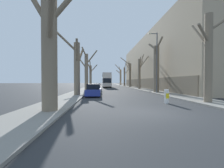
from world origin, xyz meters
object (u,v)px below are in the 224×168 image
object	(u,v)px
street_tree_left_3	(90,75)
street_tree_right_4	(125,76)
street_tree_right_2	(140,72)
double_decker_bus	(107,79)
street_tree_left_0	(50,44)
lamp_post	(156,60)
parked_car_2	(96,87)
traffic_bollard	(167,96)
street_tree_right_3	(130,73)
parked_car_0	(93,91)
street_tree_left_1	(77,67)
parked_car_3	(97,86)
street_tree_right_1	(156,67)
street_tree_right_0	(209,55)
street_tree_right_5	(120,76)
parked_car_1	(95,89)
street_tree_left_2	(86,70)

from	to	relation	value
street_tree_left_3	street_tree_right_4	size ratio (longest dim) A/B	0.82
street_tree_right_2	double_decker_bus	bearing A→B (deg)	120.03
street_tree_left_0	street_tree_left_3	bearing A→B (deg)	90.04
street_tree_left_3	lamp_post	distance (m)	23.16
parked_car_2	traffic_bollard	bearing A→B (deg)	-69.88
street_tree_right_3	parked_car_0	size ratio (longest dim) A/B	2.29
street_tree_left_1	parked_car_0	size ratio (longest dim) A/B	1.94
street_tree_left_0	parked_car_0	size ratio (longest dim) A/B	1.99
double_decker_bus	parked_car_2	distance (m)	17.20
parked_car_0	parked_car_3	world-z (taller)	parked_car_0
street_tree_left_3	street_tree_right_1	distance (m)	21.75
street_tree_right_0	street_tree_right_4	distance (m)	44.54
street_tree_right_3	parked_car_3	xyz separation A→B (m)	(-9.70, -10.83, -3.58)
street_tree_left_1	street_tree_right_5	size ratio (longest dim) A/B	0.81
parked_car_1	lamp_post	xyz separation A→B (m)	(9.11, -1.97, 4.35)
street_tree_left_2	parked_car_0	size ratio (longest dim) A/B	2.05
traffic_bollard	street_tree_left_1	bearing A→B (deg)	140.58
street_tree_right_4	parked_car_3	xyz separation A→B (m)	(-9.82, -21.54, -3.29)
street_tree_left_2	traffic_bollard	world-z (taller)	street_tree_left_2
street_tree_right_2	parked_car_2	world-z (taller)	street_tree_right_2
street_tree_right_4	parked_car_2	bearing A→B (deg)	-110.16
street_tree_right_0	parked_car_3	xyz separation A→B (m)	(-9.85, 23.00, -3.36)
street_tree_right_2	street_tree_right_4	bearing A→B (deg)	90.01
parked_car_3	street_tree_left_3	bearing A→B (deg)	105.88
street_tree_left_0	street_tree_right_1	world-z (taller)	street_tree_right_1
street_tree_left_2	parked_car_0	xyz separation A→B (m)	(2.01, -11.71, -3.34)
street_tree_left_0	lamp_post	xyz separation A→B (m)	(11.12, 12.69, 0.94)
street_tree_left_1	parked_car_2	distance (m)	11.12
double_decker_bus	parked_car_3	bearing A→B (deg)	-102.51
parked_car_1	parked_car_0	bearing A→B (deg)	-90.00
street_tree_left_1	parked_car_1	world-z (taller)	street_tree_left_1
street_tree_right_2	lamp_post	size ratio (longest dim) A/B	0.92
parked_car_2	parked_car_1	bearing A→B (deg)	-90.00
street_tree_right_5	parked_car_1	distance (m)	45.94
parked_car_2	parked_car_0	bearing A→B (deg)	-90.00
street_tree_right_2	street_tree_right_5	bearing A→B (deg)	90.22
street_tree_left_1	street_tree_left_3	distance (m)	22.84
street_tree_right_3	street_tree_left_2	bearing A→B (deg)	-127.26
street_tree_left_3	street_tree_right_2	distance (m)	14.29
street_tree_right_3	parked_car_2	size ratio (longest dim) A/B	2.27
street_tree_left_0	street_tree_right_5	distance (m)	60.56
street_tree_left_1	street_tree_right_1	xyz separation A→B (m)	(12.00, 4.64, 0.46)
street_tree_left_3	traffic_bollard	bearing A→B (deg)	-74.21
street_tree_left_0	street_tree_right_2	bearing A→B (deg)	64.64
street_tree_right_0	parked_car_3	bearing A→B (deg)	113.18
street_tree_left_3	lamp_post	size ratio (longest dim) A/B	0.85
parked_car_1	parked_car_3	size ratio (longest dim) A/B	1.07
street_tree_right_0	lamp_post	world-z (taller)	lamp_post
double_decker_bus	parked_car_1	size ratio (longest dim) A/B	2.44
street_tree_right_4	parked_car_2	size ratio (longest dim) A/B	2.30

